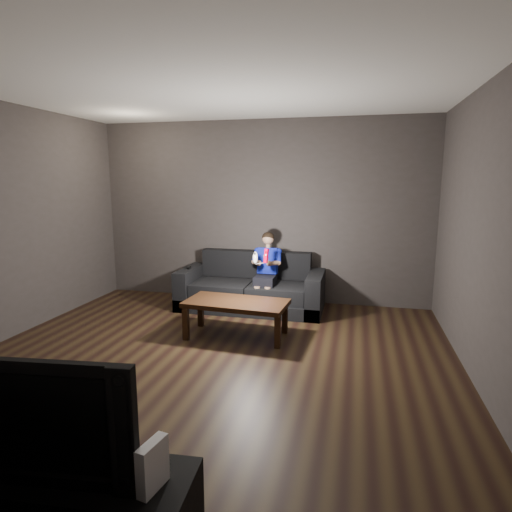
# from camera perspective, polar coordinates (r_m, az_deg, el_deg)

# --- Properties ---
(floor) EXTENTS (5.00, 5.00, 0.00)m
(floor) POSITION_cam_1_polar(r_m,az_deg,el_deg) (4.43, -6.74, -14.35)
(floor) COLOR black
(floor) RESTS_ON ground
(back_wall) EXTENTS (5.00, 0.04, 2.70)m
(back_wall) POSITION_cam_1_polar(r_m,az_deg,el_deg) (6.45, 0.65, 5.89)
(back_wall) COLOR #3E3836
(back_wall) RESTS_ON ground
(right_wall) EXTENTS (0.04, 5.00, 2.70)m
(right_wall) POSITION_cam_1_polar(r_m,az_deg,el_deg) (3.96, 29.20, 1.88)
(right_wall) COLOR #3E3836
(right_wall) RESTS_ON ground
(ceiling) EXTENTS (5.00, 5.00, 0.02)m
(ceiling) POSITION_cam_1_polar(r_m,az_deg,el_deg) (4.12, -7.58, 22.25)
(ceiling) COLOR white
(ceiling) RESTS_ON back_wall
(sofa) EXTENTS (2.04, 0.88, 0.79)m
(sofa) POSITION_cam_1_polar(r_m,az_deg,el_deg) (6.16, -0.62, -4.65)
(sofa) COLOR black
(sofa) RESTS_ON floor
(child) EXTENTS (0.41, 0.50, 1.01)m
(child) POSITION_cam_1_polar(r_m,az_deg,el_deg) (5.96, 1.41, -1.16)
(child) COLOR black
(child) RESTS_ON sofa
(wii_remote_red) EXTENTS (0.06, 0.08, 0.19)m
(wii_remote_red) POSITION_cam_1_polar(r_m,az_deg,el_deg) (5.53, 1.37, 0.02)
(wii_remote_red) COLOR red
(wii_remote_red) RESTS_ON child
(nunchuk_white) EXTENTS (0.08, 0.11, 0.17)m
(nunchuk_white) POSITION_cam_1_polar(r_m,az_deg,el_deg) (5.58, -0.09, -0.21)
(nunchuk_white) COLOR white
(nunchuk_white) RESTS_ON child
(wii_remote_black) EXTENTS (0.07, 0.16, 0.03)m
(wii_remote_black) POSITION_cam_1_polar(r_m,az_deg,el_deg) (6.30, -8.92, -1.51)
(wii_remote_black) COLOR black
(wii_remote_black) RESTS_ON sofa
(coffee_table) EXTENTS (1.22, 0.68, 0.43)m
(coffee_table) POSITION_cam_1_polar(r_m,az_deg,el_deg) (5.05, -2.64, -6.65)
(coffee_table) COLOR black
(coffee_table) RESTS_ON floor
(tv) EXTENTS (1.02, 0.24, 0.58)m
(tv) POSITION_cam_1_polar(r_m,az_deg,el_deg) (2.28, -27.03, -17.96)
(tv) COLOR black
(tv) RESTS_ON media_console
(wii_console) EXTENTS (0.08, 0.18, 0.22)m
(wii_console) POSITION_cam_1_polar(r_m,az_deg,el_deg) (2.10, -13.62, -25.54)
(wii_console) COLOR white
(wii_console) RESTS_ON media_console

